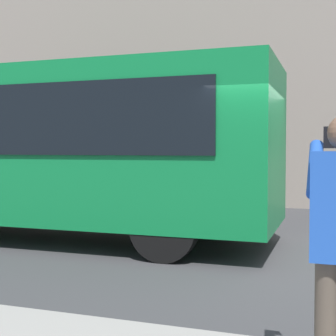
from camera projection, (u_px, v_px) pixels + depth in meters
ground_plane at (301, 261)px, 7.13m from camera, size 60.00×60.00×0.00m
red_bus at (30, 147)px, 9.00m from camera, size 9.05×2.54×3.08m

